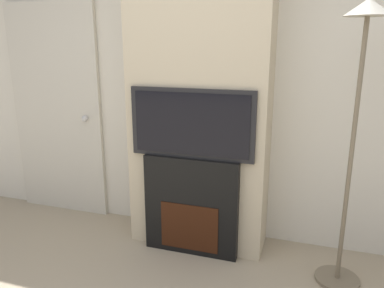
% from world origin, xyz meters
% --- Properties ---
extents(wall_back, '(6.00, 0.06, 2.70)m').
position_xyz_m(wall_back, '(0.00, 2.03, 1.35)').
color(wall_back, silver).
rests_on(wall_back, ground_plane).
extents(chimney_breast, '(1.09, 0.39, 2.70)m').
position_xyz_m(chimney_breast, '(0.00, 1.80, 1.35)').
color(chimney_breast, beige).
rests_on(chimney_breast, ground_plane).
extents(fireplace, '(0.75, 0.15, 0.79)m').
position_xyz_m(fireplace, '(0.00, 1.61, 0.39)').
color(fireplace, black).
rests_on(fireplace, ground_plane).
extents(television, '(0.95, 0.07, 0.52)m').
position_xyz_m(television, '(0.00, 1.60, 1.05)').
color(television, black).
rests_on(television, fireplace).
extents(floor_lamp, '(0.30, 0.30, 1.88)m').
position_xyz_m(floor_lamp, '(1.10, 1.54, 1.35)').
color(floor_lamp, '#726651').
rests_on(floor_lamp, ground_plane).
extents(entry_door, '(0.95, 0.09, 1.99)m').
position_xyz_m(entry_door, '(-1.48, 1.97, 1.00)').
color(entry_door, beige).
rests_on(entry_door, ground_plane).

